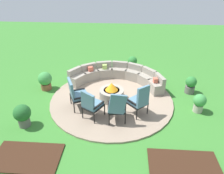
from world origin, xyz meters
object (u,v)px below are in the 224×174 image
lounge_chair_front_left (77,94)px  lounge_chair_back_right (139,100)px  potted_plant_2 (23,115)px  fire_pit (112,93)px  potted_plant_3 (191,84)px  potted_plant_1 (132,62)px  curved_stone_bench (118,76)px  lounge_chair_front_right (91,104)px  lounge_chair_back_left (117,107)px  potted_plant_0 (199,102)px  potted_plant_4 (45,80)px

lounge_chair_front_left → lounge_chair_back_right: size_ratio=0.98×
lounge_chair_front_left → potted_plant_2: (-1.49, -1.02, -0.20)m
fire_pit → potted_plant_3: 3.14m
lounge_chair_front_left → potted_plant_1: bearing=125.2°
curved_stone_bench → potted_plant_2: 4.12m
lounge_chair_front_right → lounge_chair_back_left: lounge_chair_back_left is taller
curved_stone_bench → potted_plant_0: (2.87, -1.87, 0.04)m
potted_plant_1 → lounge_chair_back_left: bearing=-97.7°
lounge_chair_front_right → potted_plant_4: bearing=170.2°
lounge_chair_front_left → potted_plant_1: (1.96, 3.45, -0.28)m
potted_plant_1 → potted_plant_4: 4.16m
lounge_chair_front_right → potted_plant_3: (3.61, 1.93, -0.24)m
lounge_chair_front_right → potted_plant_2: 2.14m
curved_stone_bench → potted_plant_4: size_ratio=5.16×
lounge_chair_back_left → lounge_chair_back_right: 0.82m
potted_plant_4 → lounge_chair_back_left: bearing=-32.7°
lounge_chair_front_right → lounge_chair_back_left: size_ratio=0.97×
potted_plant_3 → potted_plant_4: 5.77m
fire_pit → lounge_chair_back_left: (0.25, -1.28, 0.30)m
curved_stone_bench → potted_plant_0: 3.42m
lounge_chair_front_left → lounge_chair_front_right: size_ratio=1.03×
potted_plant_1 → potted_plant_3: potted_plant_3 is taller
lounge_chair_front_right → potted_plant_0: lounge_chair_front_right is taller
potted_plant_0 → potted_plant_4: 5.86m
lounge_chair_back_right → potted_plant_0: (2.07, 0.39, -0.26)m
fire_pit → lounge_chair_front_left: (-1.15, -0.62, 0.31)m
lounge_chair_back_right → potted_plant_1: size_ratio=1.77×
lounge_chair_front_right → potted_plant_1: size_ratio=1.70×
curved_stone_bench → potted_plant_3: bearing=-12.1°
curved_stone_bench → potted_plant_3: curved_stone_bench is taller
lounge_chair_front_left → lounge_chair_back_left: lounge_chair_back_left is taller
potted_plant_3 → potted_plant_1: bearing=137.2°
potted_plant_1 → potted_plant_2: bearing=-127.7°
fire_pit → lounge_chair_front_left: size_ratio=0.81×
curved_stone_bench → potted_plant_0: curved_stone_bench is taller
potted_plant_0 → potted_plant_3: 1.25m
lounge_chair_front_right → lounge_chair_back_right: bearing=41.1°
lounge_chair_front_left → potted_plant_2: 1.81m
lounge_chair_front_left → lounge_chair_front_right: 0.82m
lounge_chair_front_right → potted_plant_1: bearing=101.2°
lounge_chair_front_right → potted_plant_3: size_ratio=1.56×
potted_plant_4 → lounge_chair_front_left: bearing=-38.6°
lounge_chair_front_right → potted_plant_1: 4.24m
lounge_chair_back_left → potted_plant_0: size_ratio=1.66×
fire_pit → lounge_chair_back_right: bearing=-42.5°
lounge_chair_front_left → potted_plant_2: bearing=-80.9°
fire_pit → potted_plant_1: fire_pit is taller
potted_plant_4 → lounge_chair_back_right: bearing=-22.3°
lounge_chair_back_left → potted_plant_1: bearing=74.2°
lounge_chair_front_left → lounge_chair_back_left: (1.41, -0.66, -0.01)m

